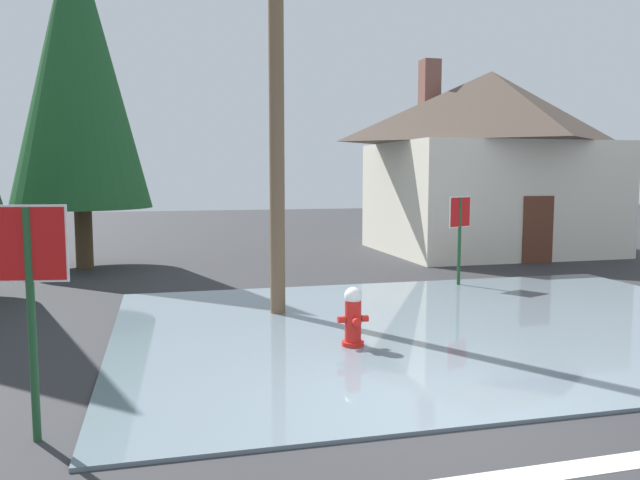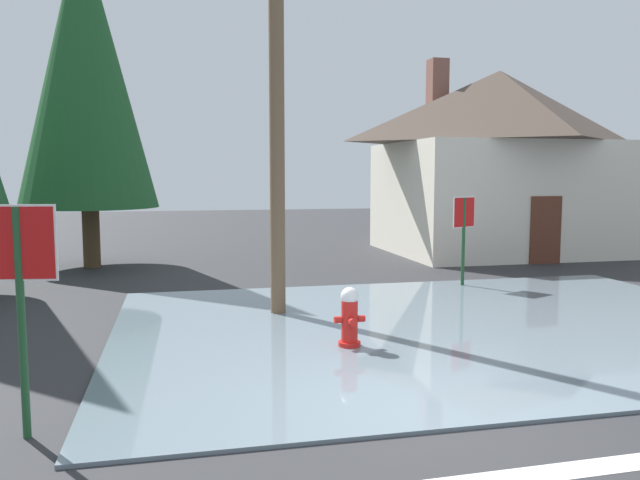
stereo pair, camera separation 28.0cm
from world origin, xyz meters
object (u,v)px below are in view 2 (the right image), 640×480
(stop_sign_far, at_px, (464,223))
(utility_pole, at_px, (277,81))
(pine_tree_tall_left, at_px, (85,67))
(stop_sign_near, at_px, (19,273))
(house, at_px, (498,159))
(fire_hydrant, at_px, (350,319))

(stop_sign_far, bearing_deg, utility_pole, -157.55)
(pine_tree_tall_left, bearing_deg, stop_sign_far, -30.38)
(pine_tree_tall_left, bearing_deg, stop_sign_near, -85.71)
(stop_sign_near, bearing_deg, stop_sign_far, 40.65)
(house, bearing_deg, fire_hydrant, -127.55)
(stop_sign_far, xyz_separation_m, house, (4.03, 5.95, 1.64))
(stop_sign_near, relative_size, stop_sign_far, 1.11)
(stop_sign_far, height_order, house, house)
(stop_sign_near, bearing_deg, house, 46.81)
(house, bearing_deg, utility_pole, -137.86)
(stop_sign_near, distance_m, utility_pole, 6.53)
(stop_sign_far, xyz_separation_m, pine_tree_tall_left, (-8.93, 5.23, 4.07))
(stop_sign_near, distance_m, house, 17.66)
(stop_sign_far, bearing_deg, stop_sign_near, -139.35)
(fire_hydrant, height_order, utility_pole, utility_pole)
(stop_sign_near, distance_m, fire_hydrant, 4.85)
(house, bearing_deg, stop_sign_near, -133.19)
(fire_hydrant, xyz_separation_m, pine_tree_tall_left, (-4.94, 9.71, 5.11))
(utility_pole, distance_m, house, 11.81)
(fire_hydrant, relative_size, utility_pole, 0.11)
(stop_sign_near, xyz_separation_m, house, (12.05, 12.83, 1.46))
(utility_pole, bearing_deg, pine_tree_tall_left, 120.62)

